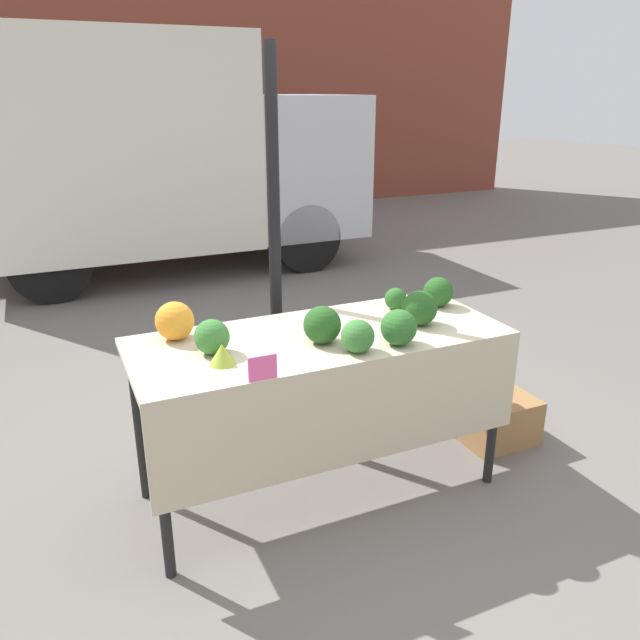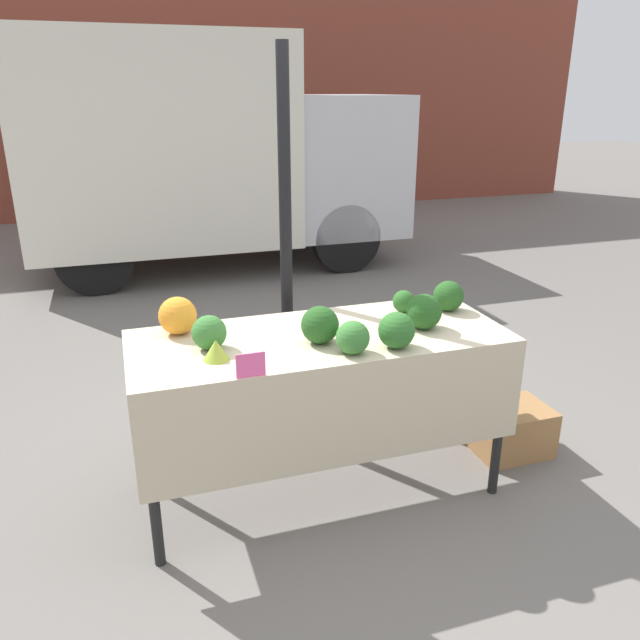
# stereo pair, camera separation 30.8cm
# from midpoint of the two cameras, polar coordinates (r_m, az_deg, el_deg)

# --- Properties ---
(ground_plane) EXTENTS (40.00, 40.00, 0.00)m
(ground_plane) POSITION_cam_midpoint_polar(r_m,az_deg,el_deg) (3.54, -2.58, -15.18)
(ground_plane) COLOR slate
(building_facade) EXTENTS (16.00, 0.60, 5.33)m
(building_facade) POSITION_cam_midpoint_polar(r_m,az_deg,el_deg) (11.49, -20.55, 22.15)
(building_facade) COLOR brown
(building_facade) RESTS_ON ground_plane
(tent_pole) EXTENTS (0.07, 0.07, 2.30)m
(tent_pole) POSITION_cam_midpoint_polar(r_m,az_deg,el_deg) (3.60, -6.60, 5.56)
(tent_pole) COLOR black
(tent_pole) RESTS_ON ground_plane
(parked_truck) EXTENTS (4.32, 1.88, 2.64)m
(parked_truck) POSITION_cam_midpoint_polar(r_m,az_deg,el_deg) (7.65, -15.69, 14.59)
(parked_truck) COLOR silver
(parked_truck) RESTS_ON ground_plane
(market_table) EXTENTS (1.88, 0.76, 0.91)m
(market_table) POSITION_cam_midpoint_polar(r_m,az_deg,el_deg) (3.10, -2.34, -4.01)
(market_table) COLOR beige
(market_table) RESTS_ON ground_plane
(orange_cauliflower) EXTENTS (0.19, 0.19, 0.19)m
(orange_cauliflower) POSITION_cam_midpoint_polar(r_m,az_deg,el_deg) (3.14, -15.91, -0.13)
(orange_cauliflower) COLOR orange
(orange_cauliflower) RESTS_ON market_table
(romanesco_head) EXTENTS (0.12, 0.12, 0.10)m
(romanesco_head) POSITION_cam_midpoint_polar(r_m,az_deg,el_deg) (2.82, -12.04, -3.15)
(romanesco_head) COLOR #93B238
(romanesco_head) RESTS_ON market_table
(broccoli_head_0) EXTENTS (0.17, 0.17, 0.17)m
(broccoli_head_0) POSITION_cam_midpoint_polar(r_m,az_deg,el_deg) (3.53, 8.32, 2.51)
(broccoli_head_0) COLOR #23511E
(broccoli_head_0) RESTS_ON market_table
(broccoli_head_1) EXTENTS (0.18, 0.18, 0.18)m
(broccoli_head_1) POSITION_cam_midpoint_polar(r_m,az_deg,el_deg) (2.98, -2.75, -0.50)
(broccoli_head_1) COLOR #23511E
(broccoli_head_1) RESTS_ON market_table
(broccoli_head_2) EXTENTS (0.18, 0.18, 0.18)m
(broccoli_head_2) POSITION_cam_midpoint_polar(r_m,az_deg,el_deg) (3.23, 6.44, 1.04)
(broccoli_head_2) COLOR #23511E
(broccoli_head_2) RESTS_ON market_table
(broccoli_head_3) EXTENTS (0.12, 0.12, 0.12)m
(broccoli_head_3) POSITION_cam_midpoint_polar(r_m,az_deg,el_deg) (3.46, 4.41, 1.92)
(broccoli_head_3) COLOR #285B23
(broccoli_head_3) RESTS_ON market_table
(broccoli_head_4) EXTENTS (0.16, 0.16, 0.16)m
(broccoli_head_4) POSITION_cam_midpoint_polar(r_m,az_deg,el_deg) (2.93, -12.85, -1.57)
(broccoli_head_4) COLOR #387533
(broccoli_head_4) RESTS_ON market_table
(broccoli_head_5) EXTENTS (0.18, 0.18, 0.18)m
(broccoli_head_5) POSITION_cam_midpoint_polar(r_m,az_deg,el_deg) (2.97, 4.28, -0.73)
(broccoli_head_5) COLOR #2D6628
(broccoli_head_5) RESTS_ON market_table
(broccoli_head_6) EXTENTS (0.16, 0.16, 0.16)m
(broccoli_head_6) POSITION_cam_midpoint_polar(r_m,az_deg,el_deg) (2.88, 0.41, -1.55)
(broccoli_head_6) COLOR #387533
(broccoli_head_6) RESTS_ON market_table
(price_sign) EXTENTS (0.13, 0.01, 0.11)m
(price_sign) POSITION_cam_midpoint_polar(r_m,az_deg,el_deg) (2.64, -8.62, -4.43)
(price_sign) COLOR #F45B9E
(price_sign) RESTS_ON market_table
(produce_crate) EXTENTS (0.43, 0.34, 0.29)m
(produce_crate) POSITION_cam_midpoint_polar(r_m,az_deg,el_deg) (4.00, 13.80, -8.88)
(produce_crate) COLOR #9E7042
(produce_crate) RESTS_ON ground_plane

